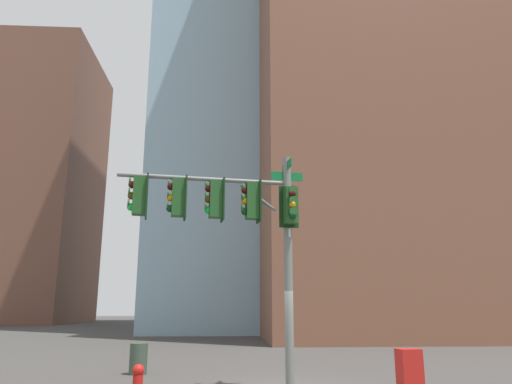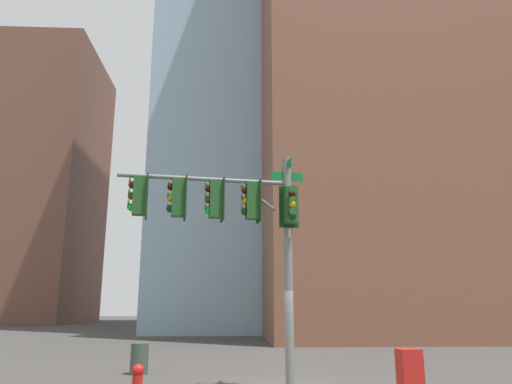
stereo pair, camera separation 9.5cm
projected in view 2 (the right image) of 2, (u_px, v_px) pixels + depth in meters
signal_pole_assembly at (235, 217)px, 12.94m from camera, size 1.34×5.06×6.25m
fire_hydrant at (137, 383)px, 10.35m from camera, size 0.34×0.26×0.87m
litter_bin at (139, 359)px, 15.26m from camera, size 0.56×0.56×0.95m
newspaper_box at (410, 371)px, 11.96m from camera, size 0.51×0.62×1.05m
building_brick_nearside at (364, 58)px, 42.11m from camera, size 23.04×18.25×46.82m
building_brick_midblock at (345, 145)px, 49.59m from camera, size 21.15×14.80×36.77m
building_glass_tower at (286, 42)px, 56.98m from camera, size 29.81×25.85×65.68m
building_brick_farside at (23, 183)px, 66.34m from camera, size 18.13×18.90×37.52m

